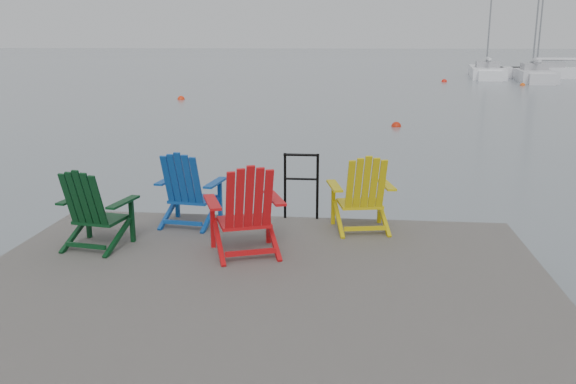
# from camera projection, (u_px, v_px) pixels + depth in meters

# --- Properties ---
(ground) EXTENTS (400.00, 400.00, 0.00)m
(ground) POSITION_uv_depth(u_px,v_px,m) (255.00, 334.00, 6.12)
(ground) COLOR slate
(ground) RESTS_ON ground
(dock) EXTENTS (6.00, 5.00, 1.40)m
(dock) POSITION_uv_depth(u_px,v_px,m) (255.00, 302.00, 6.04)
(dock) COLOR #302D2A
(dock) RESTS_ON ground
(handrail) EXTENTS (0.48, 0.04, 0.90)m
(handrail) POSITION_uv_depth(u_px,v_px,m) (301.00, 180.00, 8.21)
(handrail) COLOR black
(handrail) RESTS_ON dock
(chair_green) EXTENTS (0.85, 0.80, 0.96)m
(chair_green) POSITION_uv_depth(u_px,v_px,m) (94.00, 208.00, 7.04)
(chair_green) COLOR black
(chair_green) RESTS_ON dock
(chair_blue) EXTENTS (0.86, 0.81, 0.99)m
(chair_blue) POSITION_uv_depth(u_px,v_px,m) (188.00, 188.00, 7.90)
(chair_blue) COLOR #0E4295
(chair_blue) RESTS_ON dock
(chair_red) EXTENTS (1.02, 0.97, 1.06)m
(chair_red) POSITION_uv_depth(u_px,v_px,m) (246.00, 209.00, 6.80)
(chair_red) COLOR red
(chair_red) RESTS_ON dock
(chair_yellow) EXTENTS (0.90, 0.84, 0.99)m
(chair_yellow) POSITION_uv_depth(u_px,v_px,m) (362.00, 193.00, 7.67)
(chair_yellow) COLOR gold
(chair_yellow) RESTS_ON dock
(sailboat_near) EXTENTS (3.49, 9.06, 12.14)m
(sailboat_near) POSITION_uv_depth(u_px,v_px,m) (532.00, 75.00, 44.01)
(sailboat_near) COLOR silver
(sailboat_near) RESTS_ON ground
(sailboat_mid) EXTENTS (3.62, 9.41, 12.57)m
(sailboat_mid) POSITION_uv_depth(u_px,v_px,m) (486.00, 72.00, 47.78)
(sailboat_mid) COLOR white
(sailboat_mid) RESTS_ON ground
(sailboat_far) EXTENTS (7.75, 2.33, 10.69)m
(sailboat_far) POSITION_uv_depth(u_px,v_px,m) (542.00, 73.00, 46.79)
(sailboat_far) COLOR white
(sailboat_far) RESTS_ON ground
(buoy_a) EXTENTS (0.34, 0.34, 0.34)m
(buoy_a) POSITION_uv_depth(u_px,v_px,m) (396.00, 127.00, 20.68)
(buoy_a) COLOR red
(buoy_a) RESTS_ON ground
(buoy_b) EXTENTS (0.36, 0.36, 0.36)m
(buoy_b) POSITION_uv_depth(u_px,v_px,m) (181.00, 99.00, 30.04)
(buoy_b) COLOR #F5310E
(buoy_b) RESTS_ON ground
(buoy_c) EXTENTS (0.33, 0.33, 0.33)m
(buoy_c) POSITION_uv_depth(u_px,v_px,m) (523.00, 85.00, 39.19)
(buoy_c) COLOR #EA530D
(buoy_c) RESTS_ON ground
(buoy_d) EXTENTS (0.40, 0.40, 0.40)m
(buoy_d) POSITION_uv_depth(u_px,v_px,m) (444.00, 82.00, 42.51)
(buoy_d) COLOR red
(buoy_d) RESTS_ON ground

